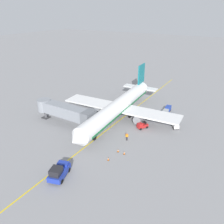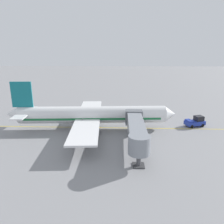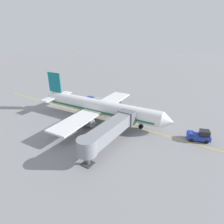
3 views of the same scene
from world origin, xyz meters
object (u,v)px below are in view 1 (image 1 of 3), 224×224
(pushback_tractor, at_px, (59,172))
(safety_cone_nose_left, at_px, (118,151))
(parked_airliner, at_px, (119,107))
(baggage_tug_lead, at_px, (150,115))
(baggage_cart_front, at_px, (164,117))
(safety_cone_wing_tip, at_px, (124,153))
(baggage_tug_spare, at_px, (142,126))
(baggage_tug_trailing, at_px, (175,125))
(jet_bridge, at_px, (64,111))
(ground_crew_wing_walker, at_px, (127,136))
(safety_cone_nose_right, at_px, (108,159))
(baggage_cart_third_in_train, at_px, (168,108))
(ground_crew_loader, at_px, (134,114))
(baggage_cart_second_in_train, at_px, (165,112))

(pushback_tractor, bearing_deg, safety_cone_nose_left, -112.35)
(parked_airliner, distance_m, baggage_tug_lead, 8.21)
(baggage_cart_front, relative_size, safety_cone_wing_tip, 5.00)
(parked_airliner, distance_m, baggage_tug_spare, 7.75)
(baggage_tug_trailing, relative_size, safety_cone_nose_left, 4.68)
(jet_bridge, distance_m, ground_crew_wing_walker, 16.17)
(jet_bridge, distance_m, safety_cone_nose_right, 17.84)
(baggage_tug_spare, bearing_deg, baggage_cart_third_in_train, -99.65)
(baggage_tug_trailing, height_order, baggage_cart_front, baggage_tug_trailing)
(baggage_cart_third_in_train, bearing_deg, safety_cone_wing_tip, 88.34)
(baggage_tug_lead, height_order, ground_crew_loader, ground_crew_loader)
(parked_airliner, xyz_separation_m, baggage_cart_third_in_train, (-9.20, -10.38, -2.24))
(safety_cone_nose_right, bearing_deg, baggage_cart_front, -98.03)
(jet_bridge, height_order, safety_cone_nose_right, jet_bridge)
(pushback_tractor, relative_size, baggage_tug_lead, 1.75)
(baggage_tug_lead, distance_m, baggage_cart_third_in_train, 6.61)
(baggage_tug_spare, distance_m, baggage_cart_front, 7.09)
(parked_airliner, height_order, baggage_cart_front, parked_airliner)
(baggage_tug_lead, xyz_separation_m, safety_cone_nose_right, (-0.47, 20.11, -0.42))
(ground_crew_wing_walker, relative_size, safety_cone_nose_right, 2.86)
(jet_bridge, xyz_separation_m, pushback_tractor, (-11.88, 14.54, -2.36))
(baggage_cart_second_in_train, xyz_separation_m, ground_crew_loader, (6.18, 5.20, 0.00))
(baggage_tug_spare, bearing_deg, jet_bridge, 24.77)
(baggage_tug_trailing, relative_size, baggage_cart_third_in_train, 0.94)
(baggage_tug_trailing, distance_m, baggage_tug_spare, 7.69)
(pushback_tractor, bearing_deg, jet_bridge, -50.75)
(baggage_tug_trailing, relative_size, baggage_cart_second_in_train, 0.94)
(baggage_tug_trailing, bearing_deg, baggage_cart_front, -32.01)
(safety_cone_nose_left, bearing_deg, ground_crew_loader, -75.23)
(ground_crew_loader, bearing_deg, baggage_tug_spare, 134.83)
(parked_airliner, relative_size, safety_cone_nose_right, 63.29)
(parked_airliner, bearing_deg, baggage_tug_lead, -146.24)
(parked_airliner, bearing_deg, safety_cone_nose_right, 113.88)
(parked_airliner, relative_size, baggage_cart_third_in_train, 12.67)
(ground_crew_wing_walker, relative_size, safety_cone_nose_left, 2.86)
(jet_bridge, distance_m, baggage_tug_lead, 21.00)
(pushback_tractor, height_order, ground_crew_wing_walker, pushback_tractor)
(baggage_cart_second_in_train, bearing_deg, safety_cone_wing_tip, 87.53)
(pushback_tractor, height_order, ground_crew_loader, pushback_tractor)
(jet_bridge, xyz_separation_m, safety_cone_nose_left, (-16.47, 3.37, -3.17))
(baggage_tug_trailing, relative_size, safety_cone_wing_tip, 4.68)
(baggage_tug_trailing, bearing_deg, parked_airliner, 11.04)
(baggage_tug_lead, relative_size, safety_cone_nose_left, 4.70)
(ground_crew_wing_walker, height_order, ground_crew_loader, same)
(baggage_cart_second_in_train, xyz_separation_m, safety_cone_wing_tip, (0.87, 20.19, -0.66))
(baggage_tug_spare, bearing_deg, baggage_cart_front, -112.63)
(baggage_cart_front, distance_m, safety_cone_nose_left, 17.74)
(safety_cone_nose_right, bearing_deg, baggage_tug_lead, -88.67)
(jet_bridge, xyz_separation_m, baggage_tug_lead, (-15.81, -13.54, -2.75))
(parked_airliner, relative_size, baggage_tug_spare, 13.50)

